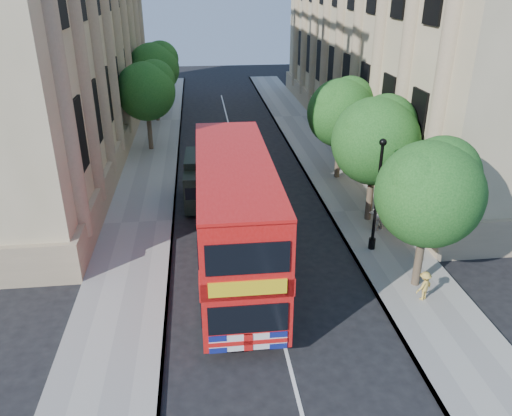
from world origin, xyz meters
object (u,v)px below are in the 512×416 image
object	(u,v)px
lamp_post	(377,200)
double_decker_bus	(235,215)
box_van	(203,181)
police_constable	(270,308)
woman_pedestrian	(376,212)

from	to	relation	value
lamp_post	double_decker_bus	size ratio (longest dim) A/B	0.48
lamp_post	box_van	xyz separation A→B (m)	(-7.46, 6.25, -1.25)
police_constable	box_van	bearing A→B (deg)	-81.64
lamp_post	police_constable	world-z (taller)	lamp_post
lamp_post	woman_pedestrian	distance (m)	2.44
box_van	woman_pedestrian	world-z (taller)	box_van
woman_pedestrian	police_constable	bearing A→B (deg)	17.56
box_van	police_constable	size ratio (longest dim) A/B	2.51
police_constable	woman_pedestrian	xyz separation A→B (m)	(6.13, 6.82, 0.15)
box_van	police_constable	world-z (taller)	box_van
lamp_post	police_constable	size ratio (longest dim) A/B	2.83
box_van	woman_pedestrian	distance (m)	9.34
double_decker_bus	woman_pedestrian	world-z (taller)	double_decker_bus
lamp_post	woman_pedestrian	size ratio (longest dim) A/B	2.74
lamp_post	police_constable	xyz separation A→B (m)	(-5.37, -5.00, -1.60)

